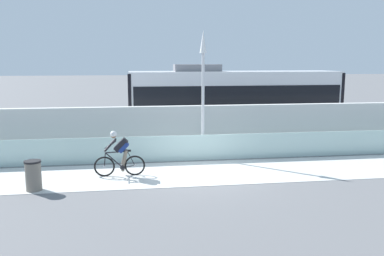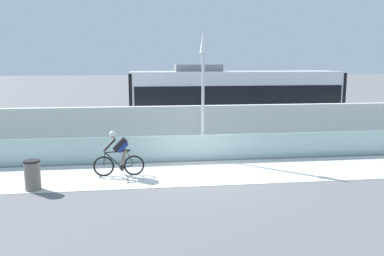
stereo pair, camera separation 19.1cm
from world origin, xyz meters
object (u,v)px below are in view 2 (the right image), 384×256
tram (235,101)px  trash_bin (32,175)px  cyclist_on_bike (119,154)px  lamp_post_antenna (203,78)px

tram → trash_bin: size_ratio=11.52×
cyclist_on_bike → tram: bearing=49.9°
tram → trash_bin: (-8.38, -8.10, -1.41)m
cyclist_on_bike → lamp_post_antenna: bearing=33.0°
trash_bin → tram: bearing=44.0°
cyclist_on_bike → trash_bin: size_ratio=1.84×
tram → cyclist_on_bike: (-5.78, -6.85, -1.11)m
tram → trash_bin: 11.74m
lamp_post_antenna → trash_bin: 7.38m
tram → lamp_post_antenna: 5.49m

